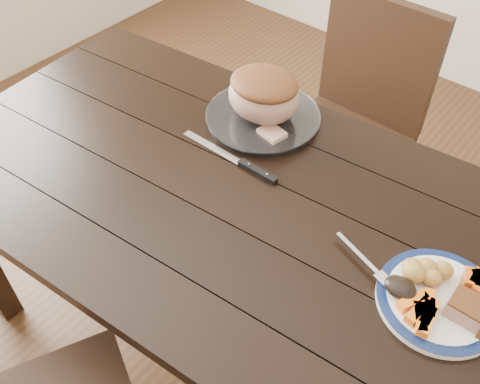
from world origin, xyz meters
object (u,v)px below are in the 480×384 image
Objects in this scene: dining_table at (222,211)px; fork at (368,264)px; dinner_plate at (439,301)px; pork_slice at (469,310)px; chair_far at (354,117)px; carving_knife at (246,165)px; serving_platter at (263,118)px; roast_joint at (264,96)px.

fork is at bearing 2.03° from dining_table.
pork_slice is (0.06, -0.00, 0.03)m from dinner_plate.
chair_far is 3.55× the size of dinner_plate.
fork reaches higher than carving_knife.
dinner_plate is (0.58, 0.04, 0.10)m from dining_table.
dinner_plate is at bearing 175.24° from pork_slice.
pork_slice is (0.64, 0.03, 0.13)m from dining_table.
serving_platter is (-0.09, 0.28, 0.10)m from dining_table.
pork_slice is 0.77m from roast_joint.
roast_joint reaches higher than fork.
serving_platter is (-0.07, -0.46, 0.23)m from chair_far.
dining_table is 0.59m from dinner_plate.
pork_slice is (0.72, -0.25, 0.03)m from serving_platter.
roast_joint is (-0.51, 0.27, 0.07)m from fork.
pork_slice is at bearing -19.16° from roast_joint.
dining_table is 0.14m from carving_knife.
carving_knife is (-0.42, 0.08, -0.01)m from fork.
carving_knife is (0.02, -0.64, 0.23)m from chair_far.
chair_far reaches higher than pork_slice.
pork_slice is at bearing -6.33° from carving_knife.
chair_far is at bearing 132.79° from pork_slice.
chair_far is at bearing 130.33° from dinner_plate.
chair_far is 11.38× the size of pork_slice.
chair_far is 0.88m from fork.
pork_slice is 0.39× the size of roast_joint.
dining_table is 0.43m from fork.
dining_table is 0.35m from roast_joint.
fork is 0.83× the size of roast_joint.
chair_far is 5.32× the size of fork.
roast_joint is at bearing 107.04° from dining_table.
serving_platter reaches higher than dining_table.
chair_far is 2.87× the size of serving_platter.
dinner_plate is (0.60, -0.70, 0.23)m from chair_far.
fork is at bearing 121.23° from chair_far.
pork_slice is (0.65, -0.71, 0.26)m from chair_far.
carving_knife is (0.09, -0.18, -0.00)m from serving_platter.
fork is 0.55× the size of carving_knife.
pork_slice reaches higher than fork.
serving_platter reaches higher than dinner_plate.
dining_table is at bearing -72.96° from roast_joint.
roast_joint reaches higher than dining_table.
roast_joint reaches higher than carving_knife.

